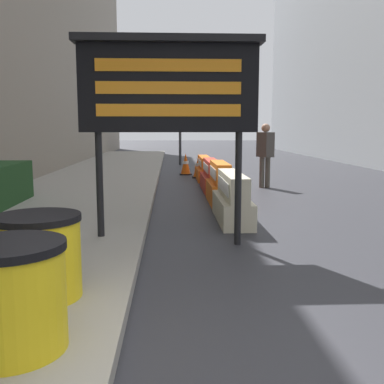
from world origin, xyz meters
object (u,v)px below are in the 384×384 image
object	(u,v)px
message_board	(169,88)
jersey_barrier_orange_near	(220,185)
barrel_drum_foreground	(11,296)
jersey_barrier_cream	(232,200)
barrel_drum_middle	(39,256)
pedestrian_worker	(265,150)
traffic_cone_near	(198,167)
traffic_cone_mid	(186,164)
jersey_barrier_orange_far	(204,169)
jersey_barrier_red_striped	(211,177)
traffic_light_near_curb	(180,98)

from	to	relation	value
message_board	jersey_barrier_orange_near	size ratio (longest dim) A/B	1.75
barrel_drum_foreground	jersey_barrier_cream	world-z (taller)	barrel_drum_foreground
barrel_drum_middle	message_board	xyz separation A→B (m)	(1.20, 2.38, 1.74)
message_board	pedestrian_worker	world-z (taller)	message_board
traffic_cone_near	pedestrian_worker	bearing A→B (deg)	-56.91
barrel_drum_foreground	message_board	world-z (taller)	message_board
message_board	traffic_cone_mid	bearing A→B (deg)	86.71
barrel_drum_foreground	jersey_barrier_orange_near	bearing A→B (deg)	72.47
jersey_barrier_orange_far	jersey_barrier_red_striped	bearing A→B (deg)	-90.00
barrel_drum_foreground	traffic_light_near_curb	xyz separation A→B (m)	(1.59, 17.92, 2.54)
barrel_drum_middle	message_board	world-z (taller)	message_board
pedestrian_worker	jersey_barrier_orange_near	bearing A→B (deg)	123.16
jersey_barrier_orange_near	jersey_barrier_red_striped	size ratio (longest dim) A/B	0.84
jersey_barrier_cream	pedestrian_worker	size ratio (longest dim) A/B	1.08
jersey_barrier_orange_near	traffic_cone_mid	size ratio (longest dim) A/B	2.12
traffic_cone_near	barrel_drum_middle	bearing A→B (deg)	-100.86
barrel_drum_foreground	jersey_barrier_red_striped	bearing A→B (deg)	76.29
jersey_barrier_cream	jersey_barrier_red_striped	bearing A→B (deg)	90.00
barrel_drum_middle	jersey_barrier_cream	size ratio (longest dim) A/B	0.39
jersey_barrier_red_striped	pedestrian_worker	xyz separation A→B (m)	(1.59, 0.45, 0.72)
traffic_light_near_curb	pedestrian_worker	world-z (taller)	traffic_light_near_curb
barrel_drum_middle	pedestrian_worker	distance (m)	9.59
jersey_barrier_orange_near	barrel_drum_foreground	bearing A→B (deg)	-107.53
barrel_drum_foreground	traffic_cone_mid	size ratio (longest dim) A/B	0.98
jersey_barrier_cream	traffic_cone_mid	bearing A→B (deg)	93.93
jersey_barrier_cream	traffic_light_near_curb	world-z (taller)	traffic_light_near_curb
message_board	traffic_light_near_curb	world-z (taller)	traffic_light_near_curb
jersey_barrier_orange_near	traffic_cone_near	xyz separation A→B (m)	(-0.17, 5.25, -0.02)
barrel_drum_foreground	traffic_cone_mid	distance (m)	13.56
jersey_barrier_cream	traffic_cone_mid	distance (m)	8.40
barrel_drum_middle	traffic_cone_near	bearing A→B (deg)	79.14
barrel_drum_foreground	jersey_barrier_orange_far	size ratio (longest dim) A/B	0.36
jersey_barrier_red_striped	jersey_barrier_orange_far	size ratio (longest dim) A/B	0.93
pedestrian_worker	jersey_barrier_red_striped	bearing A→B (deg)	80.72
jersey_barrier_orange_near	pedestrian_worker	size ratio (longest dim) A/B	0.92
jersey_barrier_orange_near	jersey_barrier_orange_far	world-z (taller)	jersey_barrier_orange_near
traffic_light_near_curb	pedestrian_worker	distance (m)	8.73
jersey_barrier_orange_near	barrel_drum_middle	bearing A→B (deg)	-110.93
barrel_drum_foreground	jersey_barrier_orange_near	size ratio (longest dim) A/B	0.46
jersey_barrier_orange_near	jersey_barrier_red_striped	distance (m)	2.11
traffic_cone_near	traffic_cone_mid	world-z (taller)	traffic_cone_mid
barrel_drum_foreground	jersey_barrier_orange_far	xyz separation A→B (m)	(2.27, 11.86, -0.20)
jersey_barrier_red_striped	traffic_light_near_curb	distance (m)	9.08
jersey_barrier_orange_near	jersey_barrier_orange_far	xyz separation A→B (m)	(-0.00, 4.70, -0.07)
message_board	traffic_light_near_curb	distance (m)	14.57
traffic_cone_mid	traffic_light_near_curb	distance (m)	5.21
pedestrian_worker	traffic_light_near_curb	bearing A→B (deg)	-9.60
barrel_drum_foreground	pedestrian_worker	xyz separation A→B (m)	(3.85, 9.73, 0.54)
jersey_barrier_red_striped	pedestrian_worker	world-z (taller)	pedestrian_worker
barrel_drum_middle	barrel_drum_foreground	bearing A→B (deg)	-84.74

